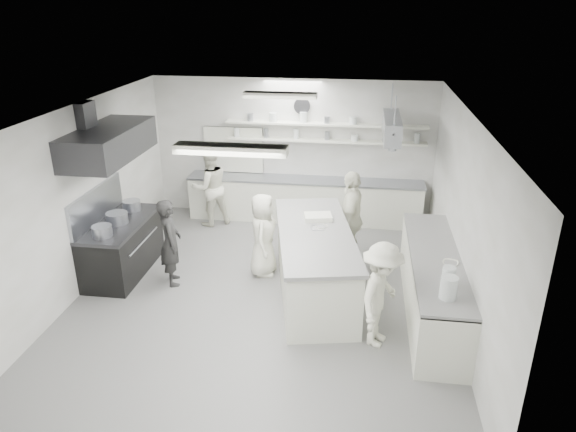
# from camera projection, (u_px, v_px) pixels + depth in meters

# --- Properties ---
(floor) EXTENTS (6.00, 7.00, 0.02)m
(floor) POSITION_uv_depth(u_px,v_px,m) (264.00, 294.00, 8.72)
(floor) COLOR gray
(floor) RESTS_ON ground
(ceiling) EXTENTS (6.00, 7.00, 0.02)m
(ceiling) POSITION_uv_depth(u_px,v_px,m) (261.00, 112.00, 7.56)
(ceiling) COLOR white
(ceiling) RESTS_ON wall_back
(wall_back) EXTENTS (6.00, 0.04, 3.00)m
(wall_back) POSITION_uv_depth(u_px,v_px,m) (293.00, 149.00, 11.34)
(wall_back) COLOR silver
(wall_back) RESTS_ON floor
(wall_front) EXTENTS (6.00, 0.04, 3.00)m
(wall_front) POSITION_uv_depth(u_px,v_px,m) (194.00, 346.00, 4.94)
(wall_front) COLOR silver
(wall_front) RESTS_ON floor
(wall_left) EXTENTS (0.04, 7.00, 3.00)m
(wall_left) POSITION_uv_depth(u_px,v_px,m) (81.00, 199.00, 8.53)
(wall_left) COLOR silver
(wall_left) RESTS_ON floor
(wall_right) EXTENTS (0.04, 7.00, 3.00)m
(wall_right) POSITION_uv_depth(u_px,v_px,m) (463.00, 220.00, 7.75)
(wall_right) COLOR silver
(wall_right) RESTS_ON floor
(stove) EXTENTS (0.80, 1.80, 0.90)m
(stove) POSITION_uv_depth(u_px,v_px,m) (123.00, 248.00, 9.24)
(stove) COLOR black
(stove) RESTS_ON floor
(exhaust_hood) EXTENTS (0.85, 2.00, 0.50)m
(exhaust_hood) POSITION_uv_depth(u_px,v_px,m) (108.00, 143.00, 8.51)
(exhaust_hood) COLOR #2D2D30
(exhaust_hood) RESTS_ON wall_left
(back_counter) EXTENTS (5.00, 0.60, 0.92)m
(back_counter) POSITION_uv_depth(u_px,v_px,m) (304.00, 200.00, 11.42)
(back_counter) COLOR white
(back_counter) RESTS_ON floor
(shelf_lower) EXTENTS (4.20, 0.26, 0.04)m
(shelf_lower) POSITION_uv_depth(u_px,v_px,m) (325.00, 141.00, 11.03)
(shelf_lower) COLOR white
(shelf_lower) RESTS_ON wall_back
(shelf_upper) EXTENTS (4.20, 0.26, 0.04)m
(shelf_upper) POSITION_uv_depth(u_px,v_px,m) (325.00, 124.00, 10.90)
(shelf_upper) COLOR white
(shelf_upper) RESTS_ON wall_back
(pass_through_window) EXTENTS (1.30, 0.04, 1.00)m
(pass_through_window) POSITION_uv_depth(u_px,v_px,m) (234.00, 150.00, 11.51)
(pass_through_window) COLOR black
(pass_through_window) RESTS_ON wall_back
(wall_clock) EXTENTS (0.32, 0.05, 0.32)m
(wall_clock) POSITION_uv_depth(u_px,v_px,m) (302.00, 106.00, 10.91)
(wall_clock) COLOR silver
(wall_clock) RESTS_ON wall_back
(right_counter) EXTENTS (0.74, 3.30, 0.94)m
(right_counter) POSITION_uv_depth(u_px,v_px,m) (433.00, 286.00, 8.01)
(right_counter) COLOR white
(right_counter) RESTS_ON floor
(pot_rack) EXTENTS (0.30, 1.60, 0.40)m
(pot_rack) POSITION_uv_depth(u_px,v_px,m) (392.00, 127.00, 9.77)
(pot_rack) COLOR #9397A2
(pot_rack) RESTS_ON ceiling
(light_fixture_front) EXTENTS (1.30, 0.25, 0.10)m
(light_fixture_front) POSITION_uv_depth(u_px,v_px,m) (231.00, 149.00, 5.94)
(light_fixture_front) COLOR white
(light_fixture_front) RESTS_ON ceiling
(light_fixture_rear) EXTENTS (1.30, 0.25, 0.10)m
(light_fixture_rear) POSITION_uv_depth(u_px,v_px,m) (280.00, 95.00, 9.23)
(light_fixture_rear) COLOR white
(light_fixture_rear) RESTS_ON ceiling
(prep_island) EXTENTS (1.61, 3.01, 1.05)m
(prep_island) POSITION_uv_depth(u_px,v_px,m) (314.00, 264.00, 8.55)
(prep_island) COLOR white
(prep_island) RESTS_ON floor
(stove_pot) EXTENTS (0.36, 0.36, 0.24)m
(stove_pot) POSITION_uv_depth(u_px,v_px,m) (117.00, 219.00, 8.97)
(stove_pot) COLOR #9397A2
(stove_pot) RESTS_ON stove
(cook_stove) EXTENTS (0.55, 0.65, 1.51)m
(cook_stove) POSITION_uv_depth(u_px,v_px,m) (170.00, 242.00, 8.76)
(cook_stove) COLOR #252525
(cook_stove) RESTS_ON floor
(cook_back) EXTENTS (1.03, 0.99, 1.68)m
(cook_back) POSITION_uv_depth(u_px,v_px,m) (210.00, 187.00, 11.07)
(cook_back) COLOR white
(cook_back) RESTS_ON floor
(cook_island_left) EXTENTS (0.50, 0.74, 1.48)m
(cook_island_left) POSITION_uv_depth(u_px,v_px,m) (263.00, 235.00, 9.08)
(cook_island_left) COLOR white
(cook_island_left) RESTS_ON floor
(cook_island_right) EXTENTS (0.55, 1.08, 1.77)m
(cook_island_right) POSITION_uv_depth(u_px,v_px,m) (351.00, 219.00, 9.37)
(cook_island_right) COLOR white
(cook_island_right) RESTS_ON floor
(cook_right) EXTENTS (0.88, 1.13, 1.54)m
(cook_right) POSITION_uv_depth(u_px,v_px,m) (381.00, 295.00, 7.18)
(cook_right) COLOR white
(cook_right) RESTS_ON floor
(bowl_island_a) EXTENTS (0.28, 0.28, 0.06)m
(bowl_island_a) POSITION_uv_depth(u_px,v_px,m) (318.00, 229.00, 8.46)
(bowl_island_a) COLOR #9397A2
(bowl_island_a) RESTS_ON prep_island
(bowl_island_b) EXTENTS (0.22, 0.22, 0.06)m
(bowl_island_b) POSITION_uv_depth(u_px,v_px,m) (321.00, 228.00, 8.51)
(bowl_island_b) COLOR white
(bowl_island_b) RESTS_ON prep_island
(bowl_right) EXTENTS (0.27, 0.27, 0.05)m
(bowl_right) POSITION_uv_depth(u_px,v_px,m) (450.00, 263.00, 7.61)
(bowl_right) COLOR white
(bowl_right) RESTS_ON right_counter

